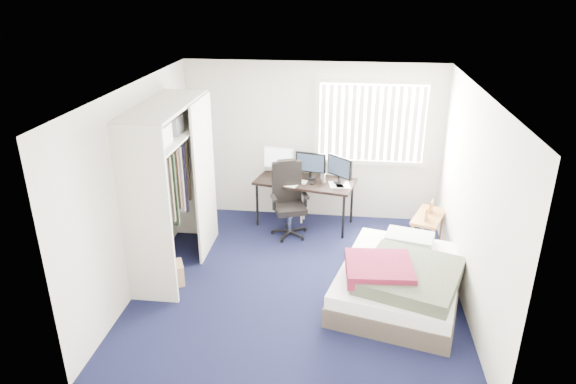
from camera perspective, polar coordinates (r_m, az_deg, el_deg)
The scene contains 10 objects.
ground at distance 6.73m, azimuth 1.19°, elevation -10.02°, with size 4.20×4.20×0.00m, color black.
room_shell at distance 6.05m, azimuth 1.30°, elevation 2.11°, with size 4.20×4.20×4.20m.
window_assembly at distance 7.95m, azimuth 9.31°, elevation 7.56°, with size 1.72×0.09×1.32m.
closet at distance 6.70m, azimuth -12.85°, elevation 2.19°, with size 0.64×1.84×2.22m.
desk at distance 7.95m, azimuth 1.99°, elevation 1.55°, with size 1.61×1.00×1.20m.
office_chair at distance 7.76m, azimuth 0.07°, elevation -1.63°, with size 0.68×0.68×1.14m.
footstool at distance 8.27m, azimuth 0.94°, elevation -2.03°, with size 0.32×0.27×0.23m.
nightstand at distance 7.63m, azimuth 15.34°, elevation -2.94°, with size 0.60×0.81×0.68m.
bed at distance 6.43m, azimuth 12.33°, elevation -9.48°, with size 1.81×2.15×0.62m.
pine_box at distance 6.81m, azimuth -13.13°, elevation -8.88°, with size 0.37×0.28×0.28m, color tan.
Camera 1 is at (0.54, -5.64, 3.63)m, focal length 32.00 mm.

